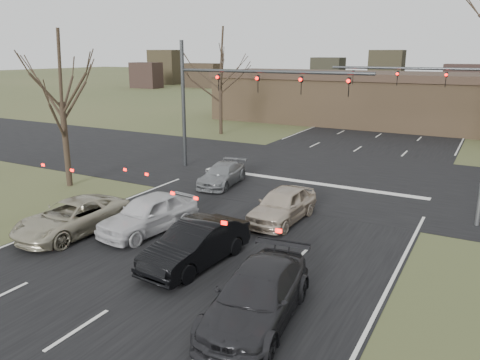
{
  "coord_description": "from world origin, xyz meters",
  "views": [
    {
      "loc": [
        9.2,
        -11.6,
        7.24
      ],
      "look_at": [
        -0.08,
        5.22,
        2.0
      ],
      "focal_mm": 35.0,
      "sensor_mm": 36.0,
      "label": 1
    }
  ],
  "objects_px": {
    "car_silver_suv": "(72,217)",
    "car_grey_ahead": "(222,174)",
    "mast_arm_near": "(227,90)",
    "car_white_sedan": "(149,213)",
    "car_charcoal_sedan": "(257,296)",
    "building": "(417,100)",
    "car_silver_ahead": "(282,205)",
    "mast_arm_far": "(450,87)",
    "car_black_hatch": "(196,244)"
  },
  "relations": [
    {
      "from": "car_white_sedan",
      "to": "car_silver_ahead",
      "type": "bearing_deg",
      "value": 48.44
    },
    {
      "from": "building",
      "to": "car_silver_suv",
      "type": "height_order",
      "value": "building"
    },
    {
      "from": "car_grey_ahead",
      "to": "car_charcoal_sedan",
      "type": "bearing_deg",
      "value": -62.44
    },
    {
      "from": "car_white_sedan",
      "to": "mast_arm_near",
      "type": "bearing_deg",
      "value": 109.55
    },
    {
      "from": "building",
      "to": "mast_arm_near",
      "type": "bearing_deg",
      "value": -106.13
    },
    {
      "from": "car_white_sedan",
      "to": "car_grey_ahead",
      "type": "height_order",
      "value": "car_white_sedan"
    },
    {
      "from": "mast_arm_near",
      "to": "building",
      "type": "bearing_deg",
      "value": 73.87
    },
    {
      "from": "car_white_sedan",
      "to": "car_grey_ahead",
      "type": "distance_m",
      "value": 7.66
    },
    {
      "from": "car_black_hatch",
      "to": "car_silver_ahead",
      "type": "distance_m",
      "value": 5.57
    },
    {
      "from": "car_white_sedan",
      "to": "car_charcoal_sedan",
      "type": "bearing_deg",
      "value": -21.44
    },
    {
      "from": "car_charcoal_sedan",
      "to": "car_silver_suv",
      "type": "bearing_deg",
      "value": 160.45
    },
    {
      "from": "car_white_sedan",
      "to": "car_grey_ahead",
      "type": "relative_size",
      "value": 1.11
    },
    {
      "from": "car_charcoal_sedan",
      "to": "car_grey_ahead",
      "type": "distance_m",
      "value": 13.97
    },
    {
      "from": "mast_arm_near",
      "to": "car_black_hatch",
      "type": "xyz_separation_m",
      "value": [
        5.73,
        -12.04,
        -4.31
      ]
    },
    {
      "from": "building",
      "to": "car_black_hatch",
      "type": "xyz_separation_m",
      "value": [
        -1.5,
        -37.04,
        -1.9
      ]
    },
    {
      "from": "mast_arm_near",
      "to": "car_grey_ahead",
      "type": "xyz_separation_m",
      "value": [
        1.23,
        -2.75,
        -4.47
      ]
    },
    {
      "from": "mast_arm_near",
      "to": "car_grey_ahead",
      "type": "bearing_deg",
      "value": -65.91
    },
    {
      "from": "building",
      "to": "car_black_hatch",
      "type": "bearing_deg",
      "value": -92.32
    },
    {
      "from": "mast_arm_near",
      "to": "car_silver_suv",
      "type": "height_order",
      "value": "mast_arm_near"
    },
    {
      "from": "car_white_sedan",
      "to": "car_charcoal_sedan",
      "type": "relative_size",
      "value": 0.9
    },
    {
      "from": "car_black_hatch",
      "to": "mast_arm_near",
      "type": "bearing_deg",
      "value": 120.38
    },
    {
      "from": "mast_arm_near",
      "to": "car_charcoal_sedan",
      "type": "distance_m",
      "value": 17.48
    },
    {
      "from": "building",
      "to": "car_white_sedan",
      "type": "relative_size",
      "value": 9.16
    },
    {
      "from": "car_silver_suv",
      "to": "car_charcoal_sedan",
      "type": "relative_size",
      "value": 0.98
    },
    {
      "from": "mast_arm_near",
      "to": "car_white_sedan",
      "type": "xyz_separation_m",
      "value": [
        2.23,
        -10.35,
        -4.28
      ]
    },
    {
      "from": "car_white_sedan",
      "to": "car_charcoal_sedan",
      "type": "height_order",
      "value": "car_white_sedan"
    },
    {
      "from": "building",
      "to": "car_charcoal_sedan",
      "type": "bearing_deg",
      "value": -87.08
    },
    {
      "from": "mast_arm_near",
      "to": "car_charcoal_sedan",
      "type": "bearing_deg",
      "value": -56.98
    },
    {
      "from": "mast_arm_near",
      "to": "car_grey_ahead",
      "type": "height_order",
      "value": "mast_arm_near"
    },
    {
      "from": "mast_arm_far",
      "to": "car_silver_ahead",
      "type": "relative_size",
      "value": 2.51
    },
    {
      "from": "building",
      "to": "car_grey_ahead",
      "type": "bearing_deg",
      "value": -102.2
    },
    {
      "from": "building",
      "to": "car_silver_ahead",
      "type": "xyz_separation_m",
      "value": [
        -0.63,
        -31.54,
        -1.91
      ]
    },
    {
      "from": "car_charcoal_sedan",
      "to": "car_grey_ahead",
      "type": "xyz_separation_m",
      "value": [
        -8.0,
        11.45,
        -0.14
      ]
    },
    {
      "from": "mast_arm_far",
      "to": "car_grey_ahead",
      "type": "relative_size",
      "value": 2.67
    },
    {
      "from": "car_silver_ahead",
      "to": "car_charcoal_sedan",
      "type": "bearing_deg",
      "value": -69.31
    },
    {
      "from": "car_black_hatch",
      "to": "car_grey_ahead",
      "type": "relative_size",
      "value": 1.11
    },
    {
      "from": "car_charcoal_sedan",
      "to": "car_grey_ahead",
      "type": "height_order",
      "value": "car_charcoal_sedan"
    },
    {
      "from": "car_silver_suv",
      "to": "car_grey_ahead",
      "type": "distance_m",
      "value": 9.44
    },
    {
      "from": "car_silver_suv",
      "to": "car_charcoal_sedan",
      "type": "xyz_separation_m",
      "value": [
        9.61,
        -2.15,
        0.05
      ]
    },
    {
      "from": "car_silver_suv",
      "to": "car_silver_ahead",
      "type": "relative_size",
      "value": 1.13
    },
    {
      "from": "mast_arm_far",
      "to": "car_silver_suv",
      "type": "bearing_deg",
      "value": -118.15
    },
    {
      "from": "mast_arm_near",
      "to": "mast_arm_far",
      "type": "height_order",
      "value": "same"
    },
    {
      "from": "car_grey_ahead",
      "to": "car_silver_ahead",
      "type": "relative_size",
      "value": 0.94
    },
    {
      "from": "car_charcoal_sedan",
      "to": "car_silver_ahead",
      "type": "bearing_deg",
      "value": 101.99
    },
    {
      "from": "car_silver_suv",
      "to": "car_white_sedan",
      "type": "relative_size",
      "value": 1.08
    },
    {
      "from": "car_silver_ahead",
      "to": "mast_arm_far",
      "type": "bearing_deg",
      "value": 75.56
    },
    {
      "from": "mast_arm_far",
      "to": "car_grey_ahead",
      "type": "distance_m",
      "value": 16.9
    },
    {
      "from": "mast_arm_near",
      "to": "mast_arm_far",
      "type": "relative_size",
      "value": 1.09
    },
    {
      "from": "mast_arm_far",
      "to": "car_white_sedan",
      "type": "distance_m",
      "value": 22.72
    },
    {
      "from": "car_silver_suv",
      "to": "car_white_sedan",
      "type": "xyz_separation_m",
      "value": [
        2.61,
        1.7,
        0.09
      ]
    }
  ]
}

